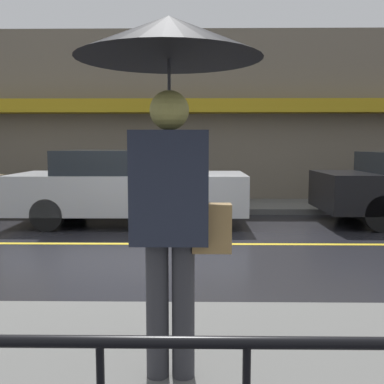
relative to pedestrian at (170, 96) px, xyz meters
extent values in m
plane|color=black|center=(-0.52, 4.39, -1.89)|extent=(80.00, 80.00, 0.00)
cube|color=#60605E|center=(-0.52, 8.43, -1.83)|extent=(28.00, 1.99, 0.13)
cube|color=gold|center=(-0.52, 4.39, -1.89)|extent=(25.20, 0.12, 0.01)
cube|color=#706656|center=(-0.52, 9.57, 0.43)|extent=(28.00, 0.30, 4.64)
cube|color=#B79319|center=(-0.52, 9.15, 0.71)|extent=(16.80, 0.55, 0.35)
cylinder|color=#333338|center=(-0.09, 0.00, -1.33)|extent=(0.14, 0.14, 0.87)
cylinder|color=#333338|center=(0.08, 0.00, -1.33)|extent=(0.14, 0.14, 0.87)
cube|color=#232838|center=(0.00, 0.00, -0.55)|extent=(0.47, 0.28, 0.69)
sphere|color=#A69D4E|center=(0.00, 0.00, -0.09)|extent=(0.24, 0.24, 0.24)
cylinder|color=#262628|center=(0.00, 0.00, -0.17)|extent=(0.02, 0.02, 0.76)
cone|color=black|center=(0.00, 0.00, 0.34)|extent=(1.11, 1.11, 0.25)
cube|color=#9E7A47|center=(0.25, 0.00, -0.80)|extent=(0.24, 0.12, 0.30)
cube|color=#B2B5BA|center=(-1.20, 6.30, -1.25)|extent=(4.60, 1.93, 0.76)
cube|color=#1E2328|center=(-1.38, 6.30, -0.64)|extent=(2.39, 1.77, 0.47)
cylinder|color=black|center=(0.23, 7.16, -1.59)|extent=(0.61, 0.22, 0.61)
cylinder|color=black|center=(0.23, 5.45, -1.59)|extent=(0.61, 0.22, 0.61)
cylinder|color=black|center=(-2.62, 7.16, -1.59)|extent=(0.61, 0.22, 0.61)
cylinder|color=black|center=(-2.62, 5.45, -1.59)|extent=(0.61, 0.22, 0.61)
cylinder|color=black|center=(3.54, 7.14, -1.55)|extent=(0.68, 0.22, 0.68)
cylinder|color=black|center=(3.54, 5.47, -1.55)|extent=(0.68, 0.22, 0.68)
camera|label=1|loc=(0.17, -2.72, -0.29)|focal=42.00mm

